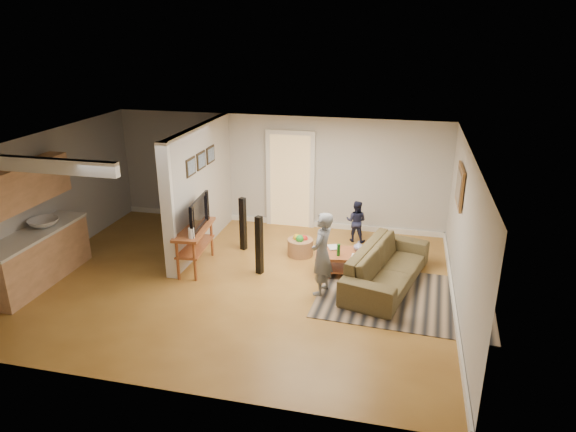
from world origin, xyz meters
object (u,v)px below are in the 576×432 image
object	(u,v)px
coffee_table	(347,257)
child	(321,292)
speaker_left	(259,245)
toddler	(355,241)
toy_basket	(300,246)
sofa	(386,284)
speaker_right	(243,224)
tv_console	(195,232)

from	to	relation	value
coffee_table	child	xyz separation A→B (m)	(-0.33, -0.81, -0.34)
coffee_table	speaker_left	world-z (taller)	speaker_left
coffee_table	toddler	xyz separation A→B (m)	(0.00, 1.60, -0.34)
toy_basket	speaker_left	bearing A→B (deg)	-120.60
sofa	speaker_left	size ratio (longest dim) A/B	2.13
speaker_left	speaker_right	bearing A→B (deg)	140.67
speaker_left	child	distance (m)	1.44
toy_basket	toddler	xyz separation A→B (m)	(1.00, 0.97, -0.19)
coffee_table	sofa	bearing A→B (deg)	-18.26
tv_console	coffee_table	bearing A→B (deg)	2.09
toddler	tv_console	bearing A→B (deg)	42.94
tv_console	child	xyz separation A→B (m)	(2.47, -0.45, -0.72)
sofa	speaker_left	bearing A→B (deg)	106.82
sofa	toy_basket	world-z (taller)	toy_basket
coffee_table	tv_console	distance (m)	2.85
tv_console	toddler	size ratio (longest dim) A/B	1.45
toy_basket	toddler	bearing A→B (deg)	44.13
tv_console	speaker_left	bearing A→B (deg)	-3.96
speaker_right	coffee_table	bearing A→B (deg)	-0.37
tv_console	toy_basket	distance (m)	2.12
tv_console	toy_basket	world-z (taller)	tv_console
coffee_table	toddler	size ratio (longest dim) A/B	1.30
speaker_right	toy_basket	distance (m)	1.25
coffee_table	speaker_left	bearing A→B (deg)	-168.04
speaker_left	toddler	distance (m)	2.54
child	speaker_left	bearing A→B (deg)	-98.53
sofa	toddler	xyz separation A→B (m)	(-0.74, 1.84, 0.00)
tv_console	speaker_right	size ratio (longest dim) A/B	1.18
toy_basket	child	bearing A→B (deg)	-65.09
tv_console	toy_basket	bearing A→B (deg)	23.51
speaker_left	toy_basket	bearing A→B (deg)	77.46
speaker_left	toy_basket	size ratio (longest dim) A/B	2.19
tv_console	child	distance (m)	2.61
tv_console	speaker_left	distance (m)	1.24
speaker_right	child	size ratio (longest dim) A/B	0.76
toddler	coffee_table	bearing A→B (deg)	97.98
coffee_table	speaker_left	xyz separation A→B (m)	(-1.56, -0.33, 0.22)
sofa	tv_console	distance (m)	3.61
speaker_left	toddler	bearing A→B (deg)	68.98
speaker_left	coffee_table	bearing A→B (deg)	30.02
child	toddler	world-z (taller)	child
sofa	tv_console	xyz separation A→B (m)	(-3.54, -0.12, 0.72)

